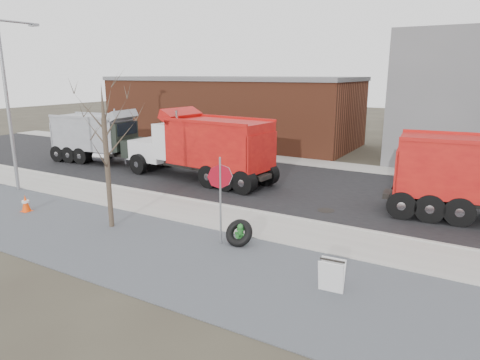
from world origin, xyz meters
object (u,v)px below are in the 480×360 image
Objects in this scene: fire_hydrant at (240,235)px; truck_tire at (239,233)px; stop_sign at (220,186)px; dump_truck_red_b at (202,145)px; dump_truck_grey at (104,136)px; sandwich_board at (332,276)px.

truck_tire reaches higher than fire_hydrant.
stop_sign is 0.33× the size of dump_truck_red_b.
dump_truck_red_b reaches higher than stop_sign.
dump_truck_grey is at bearing 156.36° from fire_hydrant.
truck_tire is at bearing 6.21° from stop_sign.
truck_tire is (-0.03, -0.03, 0.08)m from fire_hydrant.
fire_hydrant is 15.91m from dump_truck_grey.
sandwich_board is 0.10× the size of dump_truck_red_b.
sandwich_board reaches higher than truck_tire.
fire_hydrant is 9.22m from dump_truck_red_b.
sandwich_board reaches higher than fire_hydrant.
stop_sign is at bearing 134.32° from dump_truck_red_b.
stop_sign is 15.46m from dump_truck_grey.
stop_sign is (-0.56, -0.24, 1.57)m from truck_tire.
sandwich_board is (3.61, -1.56, 0.14)m from fire_hydrant.
dump_truck_grey reaches higher than fire_hydrant.
dump_truck_grey is at bearing 1.15° from dump_truck_red_b.
truck_tire is at bearing 138.02° from dump_truck_red_b.
truck_tire is 15.89m from dump_truck_grey.
truck_tire is 1.07× the size of sandwich_board.
dump_truck_grey reaches higher than truck_tire.
stop_sign is at bearing -156.48° from truck_tire.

